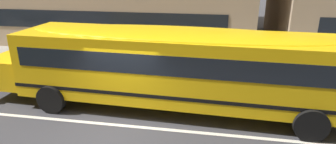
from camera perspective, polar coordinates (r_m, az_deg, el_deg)
ground_plane at (r=9.93m, az=-9.35°, el=-10.31°), size 400.00×400.00×0.00m
sidewalk_far at (r=16.20m, az=-1.28°, el=2.07°), size 120.00×3.00×0.01m
lane_centreline at (r=9.93m, az=-9.35°, el=-10.30°), size 110.00×0.16×0.01m
school_bus at (r=10.33m, az=0.37°, el=1.92°), size 13.39×3.45×2.98m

